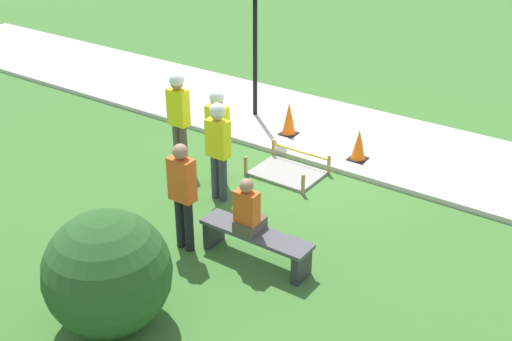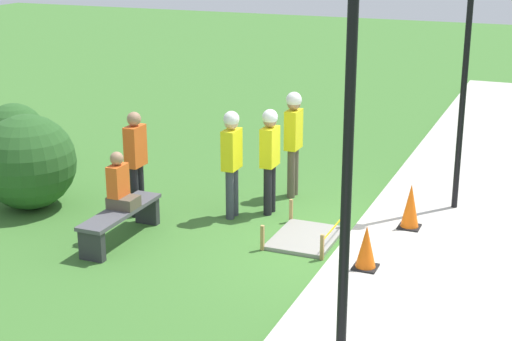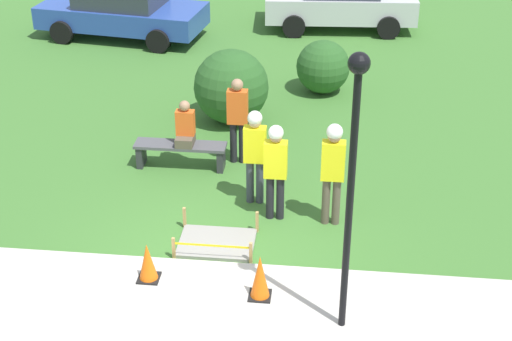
% 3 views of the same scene
% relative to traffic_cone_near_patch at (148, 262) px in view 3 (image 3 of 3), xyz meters
% --- Properties ---
extents(ground_plane, '(60.00, 60.00, 0.00)m').
position_rel_traffic_cone_near_patch_xyz_m(ground_plane, '(0.79, 0.57, -0.41)').
color(ground_plane, '#3D702D').
extents(sidewalk, '(28.00, 3.16, 0.10)m').
position_rel_traffic_cone_near_patch_xyz_m(sidewalk, '(0.79, -1.01, -0.36)').
color(sidewalk, '#BCB7AD').
rests_on(sidewalk, ground_plane).
extents(wet_concrete_patch, '(1.32, 0.99, 0.40)m').
position_rel_traffic_cone_near_patch_xyz_m(wet_concrete_patch, '(0.88, 1.19, -0.37)').
color(wet_concrete_patch, gray).
rests_on(wet_concrete_patch, ground_plane).
extents(traffic_cone_near_patch, '(0.34, 0.34, 0.64)m').
position_rel_traffic_cone_near_patch_xyz_m(traffic_cone_near_patch, '(0.00, 0.00, 0.00)').
color(traffic_cone_near_patch, black).
rests_on(traffic_cone_near_patch, sidewalk).
extents(traffic_cone_far_patch, '(0.34, 0.34, 0.73)m').
position_rel_traffic_cone_near_patch_xyz_m(traffic_cone_far_patch, '(1.77, -0.25, 0.05)').
color(traffic_cone_far_patch, black).
rests_on(traffic_cone_far_patch, sidewalk).
extents(park_bench, '(1.81, 0.44, 0.51)m').
position_rel_traffic_cone_near_patch_xyz_m(park_bench, '(-0.24, 3.83, -0.05)').
color(park_bench, '#2D2D33').
rests_on(park_bench, ground_plane).
extents(person_seated_on_bench, '(0.36, 0.44, 0.89)m').
position_rel_traffic_cone_near_patch_xyz_m(person_seated_on_bench, '(-0.13, 3.88, 0.45)').
color(person_seated_on_bench, brown).
rests_on(person_seated_on_bench, park_bench).
extents(worker_supervisor, '(0.40, 0.26, 1.83)m').
position_rel_traffic_cone_near_patch_xyz_m(worker_supervisor, '(1.37, 2.66, 0.68)').
color(worker_supervisor, '#383D47').
rests_on(worker_supervisor, ground_plane).
extents(worker_assistant, '(0.40, 0.26, 1.81)m').
position_rel_traffic_cone_near_patch_xyz_m(worker_assistant, '(1.78, 2.15, 0.67)').
color(worker_assistant, black).
rests_on(worker_assistant, ground_plane).
extents(worker_trainee, '(0.40, 0.28, 1.92)m').
position_rel_traffic_cone_near_patch_xyz_m(worker_trainee, '(2.76, 2.08, 0.75)').
color(worker_trainee, brown).
rests_on(worker_trainee, ground_plane).
extents(bystander_in_orange_shirt, '(0.40, 0.23, 1.79)m').
position_rel_traffic_cone_near_patch_xyz_m(bystander_in_orange_shirt, '(0.86, 4.18, 0.61)').
color(bystander_in_orange_shirt, black).
rests_on(bystander_in_orange_shirt, ground_plane).
extents(lamppost_near, '(0.28, 0.28, 4.12)m').
position_rel_traffic_cone_near_patch_xyz_m(lamppost_near, '(3.00, -0.76, 2.36)').
color(lamppost_near, black).
rests_on(lamppost_near, sidewalk).
extents(parked_car_blue, '(4.84, 2.64, 1.45)m').
position_rel_traffic_cone_near_patch_xyz_m(parked_car_blue, '(-3.38, 11.38, 0.34)').
color(parked_car_blue, '#28479E').
rests_on(parked_car_blue, ground_plane).
extents(shrub_rounded_near, '(1.28, 1.28, 1.28)m').
position_rel_traffic_cone_near_patch_xyz_m(shrub_rounded_near, '(2.42, 7.96, 0.23)').
color(shrub_rounded_near, '#285623').
rests_on(shrub_rounded_near, ground_plane).
extents(shrub_rounded_mid, '(1.65, 1.65, 1.65)m').
position_rel_traffic_cone_near_patch_xyz_m(shrub_rounded_mid, '(0.47, 6.08, 0.41)').
color(shrub_rounded_mid, '#285623').
rests_on(shrub_rounded_mid, ground_plane).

